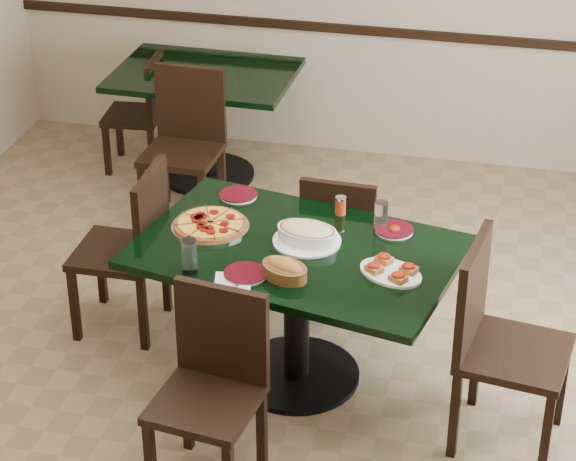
% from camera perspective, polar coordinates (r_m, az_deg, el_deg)
% --- Properties ---
extents(floor, '(5.50, 5.50, 0.00)m').
position_cam_1_polar(floor, '(5.66, -0.63, -7.70)').
color(floor, '#7F6549').
rests_on(floor, ground).
extents(room_shell, '(5.50, 5.50, 5.50)m').
position_cam_1_polar(room_shell, '(6.51, 11.89, 8.59)').
color(room_shell, white).
rests_on(room_shell, floor).
extents(main_table, '(1.65, 1.24, 0.75)m').
position_cam_1_polar(main_table, '(5.37, 0.45, -2.57)').
color(main_table, black).
rests_on(main_table, floor).
extents(back_table, '(1.17, 0.86, 0.75)m').
position_cam_1_polar(back_table, '(7.42, -4.23, 6.42)').
color(back_table, black).
rests_on(back_table, floor).
extents(chair_far, '(0.41, 0.41, 0.85)m').
position_cam_1_polar(chair_far, '(5.93, 2.71, -0.39)').
color(chair_far, black).
rests_on(chair_far, floor).
extents(chair_near, '(0.48, 0.48, 0.91)m').
position_cam_1_polar(chair_near, '(4.84, -3.83, -7.51)').
color(chair_near, black).
rests_on(chair_near, floor).
extents(chair_right, '(0.53, 0.53, 1.00)m').
position_cam_1_polar(chair_right, '(5.09, 10.49, -5.17)').
color(chair_right, black).
rests_on(chair_right, floor).
extents(chair_left, '(0.44, 0.44, 0.93)m').
position_cam_1_polar(chair_left, '(5.84, -7.88, -0.56)').
color(chair_left, black).
rests_on(chair_left, floor).
extents(back_chair_near, '(0.46, 0.46, 0.95)m').
position_cam_1_polar(back_chair_near, '(6.94, -5.21, 4.78)').
color(back_chair_near, black).
rests_on(back_chair_near, floor).
extents(back_chair_left, '(0.40, 0.40, 0.79)m').
position_cam_1_polar(back_chair_left, '(7.63, -7.37, 6.19)').
color(back_chair_left, black).
rests_on(back_chair_left, floor).
extents(pepperoni_pizza, '(0.38, 0.38, 0.04)m').
position_cam_1_polar(pepperoni_pizza, '(5.45, -3.97, 0.30)').
color(pepperoni_pizza, silver).
rests_on(pepperoni_pizza, main_table).
extents(lasagna_casserole, '(0.33, 0.33, 0.09)m').
position_cam_1_polar(lasagna_casserole, '(5.31, 0.97, -0.15)').
color(lasagna_casserole, silver).
rests_on(lasagna_casserole, main_table).
extents(bread_basket, '(0.27, 0.24, 0.10)m').
position_cam_1_polar(bread_basket, '(5.03, -0.17, -1.99)').
color(bread_basket, brown).
rests_on(bread_basket, main_table).
extents(bruschetta_platter, '(0.38, 0.34, 0.05)m').
position_cam_1_polar(bruschetta_platter, '(5.09, 5.25, -2.00)').
color(bruschetta_platter, silver).
rests_on(bruschetta_platter, main_table).
extents(side_plate_near, '(0.20, 0.20, 0.02)m').
position_cam_1_polar(side_plate_near, '(5.07, -2.17, -2.21)').
color(side_plate_near, silver).
rests_on(side_plate_near, main_table).
extents(side_plate_far_r, '(0.19, 0.19, 0.03)m').
position_cam_1_polar(side_plate_far_r, '(5.44, 5.41, 0.04)').
color(side_plate_far_r, silver).
rests_on(side_plate_far_r, main_table).
extents(side_plate_far_l, '(0.20, 0.20, 0.02)m').
position_cam_1_polar(side_plate_far_l, '(5.74, -2.54, 1.82)').
color(side_plate_far_l, silver).
rests_on(side_plate_far_l, main_table).
extents(napkin_setting, '(0.19, 0.19, 0.01)m').
position_cam_1_polar(napkin_setting, '(5.02, -2.80, -2.62)').
color(napkin_setting, silver).
rests_on(napkin_setting, main_table).
extents(water_glass_a, '(0.07, 0.07, 0.14)m').
position_cam_1_polar(water_glass_a, '(5.43, 4.74, 0.78)').
color(water_glass_a, silver).
rests_on(water_glass_a, main_table).
extents(water_glass_b, '(0.08, 0.08, 0.16)m').
position_cam_1_polar(water_glass_b, '(5.07, -5.04, -1.31)').
color(water_glass_b, silver).
rests_on(water_glass_b, main_table).
extents(pepper_shaker, '(0.06, 0.06, 0.09)m').
position_cam_1_polar(pepper_shaker, '(5.55, 2.69, 1.28)').
color(pepper_shaker, '#AA4012').
rests_on(pepper_shaker, main_table).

